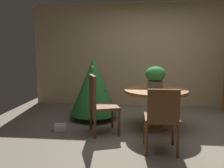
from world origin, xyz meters
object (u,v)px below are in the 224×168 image
at_px(wooden_chair_near, 162,116).
at_px(gift_box_cream, 60,127).
at_px(holiday_tree, 94,86).
at_px(wooden_chair_left, 99,102).
at_px(flower_vase, 156,76).
at_px(round_dining_table, 155,100).

xyz_separation_m(wooden_chair_near, gift_box_cream, (-1.66, 0.70, -0.46)).
bearing_deg(holiday_tree, wooden_chair_left, -73.72).
distance_m(flower_vase, holiday_tree, 1.30).
relative_size(flower_vase, wooden_chair_near, 0.45).
distance_m(wooden_chair_left, holiday_tree, 0.89).
relative_size(wooden_chair_near, wooden_chair_left, 0.90).
relative_size(wooden_chair_left, gift_box_cream, 4.33).
distance_m(round_dining_table, flower_vase, 0.43).
xyz_separation_m(wooden_chair_near, wooden_chair_left, (-0.96, 0.66, 0.03)).
distance_m(flower_vase, gift_box_cream, 1.92).
distance_m(wooden_chair_near, holiday_tree, 1.93).
distance_m(wooden_chair_left, gift_box_cream, 0.86).
xyz_separation_m(flower_vase, wooden_chair_near, (0.00, -1.09, -0.42)).
bearing_deg(gift_box_cream, holiday_tree, 60.55).
relative_size(round_dining_table, wooden_chair_near, 1.24).
height_order(round_dining_table, holiday_tree, holiday_tree).
bearing_deg(wooden_chair_left, gift_box_cream, 176.53).
relative_size(wooden_chair_near, holiday_tree, 0.72).
relative_size(flower_vase, gift_box_cream, 1.78).
height_order(flower_vase, gift_box_cream, flower_vase).
bearing_deg(wooden_chair_left, flower_vase, 24.07).
height_order(wooden_chair_near, holiday_tree, holiday_tree).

